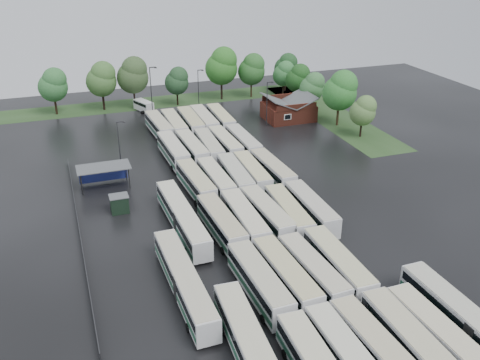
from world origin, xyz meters
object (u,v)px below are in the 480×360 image
object	(u,v)px
brick_building	(288,111)
minibus	(144,105)
artic_bus_east	(471,328)
artic_bus_west_a	(254,356)

from	to	relation	value
brick_building	minibus	xyz separation A→B (m)	(-28.25, 16.19, -0.54)
artic_bus_east	brick_building	bearing A→B (deg)	79.36
artic_bus_west_a	artic_bus_east	size ratio (longest dim) A/B	1.00
brick_building	artic_bus_west_a	size ratio (longest dim) A/B	0.53
brick_building	artic_bus_east	size ratio (longest dim) A/B	0.53
artic_bus_east	minibus	size ratio (longest dim) A/B	3.27
artic_bus_west_a	brick_building	bearing A→B (deg)	66.08
artic_bus_west_a	minibus	xyz separation A→B (m)	(4.84, 81.86, -0.63)
brick_building	minibus	world-z (taller)	brick_building
artic_bus_west_a	artic_bus_east	distance (m)	21.53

